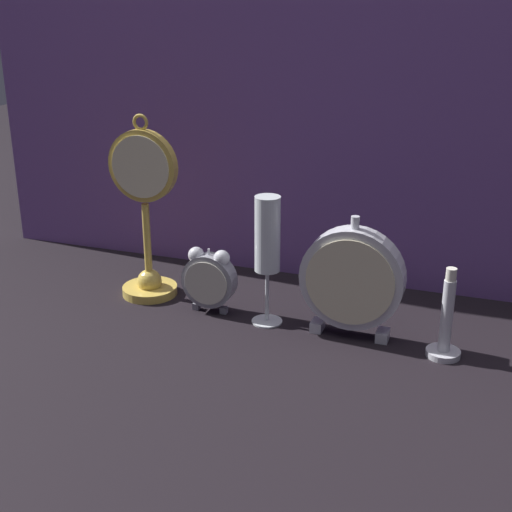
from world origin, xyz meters
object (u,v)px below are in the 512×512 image
Objects in this scene: alarm_clock_twin_bell at (209,277)px; champagne_flute at (267,243)px; mantel_clock_silver at (352,279)px; brass_candlestick at (446,327)px; pocket_watch_on_stand at (146,220)px.

champagne_flute is at bearing -3.70° from alarm_clock_twin_bell.
brass_candlestick is at bearing -7.23° from mantel_clock_silver.
pocket_watch_on_stand is at bearing 166.52° from alarm_clock_twin_bell.
pocket_watch_on_stand is 2.85× the size of alarm_clock_twin_bell.
pocket_watch_on_stand is 0.16m from alarm_clock_twin_bell.
mantel_clock_silver is 0.92× the size of champagne_flute.
pocket_watch_on_stand is 1.50× the size of champagne_flute.
pocket_watch_on_stand is at bearing 173.58° from brass_candlestick.
champagne_flute is (0.25, -0.04, -0.00)m from pocket_watch_on_stand.
pocket_watch_on_stand reaches higher than mantel_clock_silver.
pocket_watch_on_stand is 0.56m from brass_candlestick.
mantel_clock_silver reaches higher than brass_candlestick.
alarm_clock_twin_bell is at bearing 176.00° from brass_candlestick.
brass_candlestick is (0.55, -0.06, -0.10)m from pocket_watch_on_stand.
mantel_clock_silver reaches higher than alarm_clock_twin_bell.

